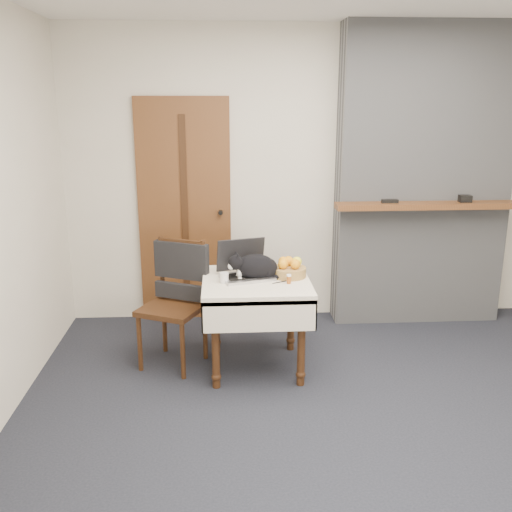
{
  "coord_description": "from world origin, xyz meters",
  "views": [
    {
      "loc": [
        -0.87,
        -3.07,
        1.97
      ],
      "look_at": [
        -0.63,
        0.84,
        0.89
      ],
      "focal_mm": 40.0,
      "sensor_mm": 36.0,
      "label": 1
    }
  ],
  "objects": [
    {
      "name": "ground",
      "position": [
        0.0,
        0.0,
        0.0
      ],
      "size": [
        4.5,
        4.5,
        0.0
      ],
      "primitive_type": "plane",
      "color": "black",
      "rests_on": "ground"
    },
    {
      "name": "pill_bottle",
      "position": [
        -0.4,
        0.78,
        0.74
      ],
      "size": [
        0.03,
        0.03,
        0.07
      ],
      "color": "#9B4A13",
      "rests_on": "side_table"
    },
    {
      "name": "chair",
      "position": [
        -1.21,
        1.07,
        0.61
      ],
      "size": [
        0.57,
        0.56,
        0.96
      ],
      "rotation": [
        0.0,
        0.0,
        -0.44
      ],
      "color": "#341C0E",
      "rests_on": "ground"
    },
    {
      "name": "side_table",
      "position": [
        -0.63,
        0.89,
        0.59
      ],
      "size": [
        0.78,
        0.78,
        0.7
      ],
      "color": "#341C0E",
      "rests_on": "ground"
    },
    {
      "name": "chimney",
      "position": [
        0.9,
        1.85,
        1.3
      ],
      "size": [
        1.62,
        0.48,
        2.6
      ],
      "color": "gray",
      "rests_on": "ground"
    },
    {
      "name": "cat",
      "position": [
        -0.62,
        0.9,
        0.79
      ],
      "size": [
        0.45,
        0.23,
        0.21
      ],
      "rotation": [
        0.0,
        0.0,
        0.2
      ],
      "color": "black",
      "rests_on": "side_table"
    },
    {
      "name": "desk_clutter",
      "position": [
        -0.43,
        0.88,
        0.7
      ],
      "size": [
        0.12,
        0.04,
        0.01
      ],
      "primitive_type": "cube",
      "rotation": [
        0.0,
        0.0,
        0.18
      ],
      "color": "black",
      "rests_on": "side_table"
    },
    {
      "name": "laptop",
      "position": [
        -0.71,
        0.97,
        0.77
      ],
      "size": [
        0.44,
        0.4,
        0.27
      ],
      "rotation": [
        0.0,
        0.0,
        0.28
      ],
      "color": "#B7B7BC",
      "rests_on": "side_table"
    },
    {
      "name": "cream_jar",
      "position": [
        -0.86,
        0.83,
        0.74
      ],
      "size": [
        0.07,
        0.07,
        0.07
      ],
      "primitive_type": "cylinder",
      "color": "silver",
      "rests_on": "side_table"
    },
    {
      "name": "door",
      "position": [
        -1.2,
        1.97,
        1.0
      ],
      "size": [
        0.82,
        0.1,
        2.0
      ],
      "color": "brown",
      "rests_on": "ground"
    },
    {
      "name": "room_shell",
      "position": [
        0.0,
        0.46,
        1.76
      ],
      "size": [
        4.52,
        4.01,
        2.61
      ],
      "color": "beige",
      "rests_on": "ground"
    },
    {
      "name": "fruit_basket",
      "position": [
        -0.38,
        0.95,
        0.76
      ],
      "size": [
        0.25,
        0.25,
        0.14
      ],
      "color": "#AC7F45",
      "rests_on": "side_table"
    }
  ]
}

